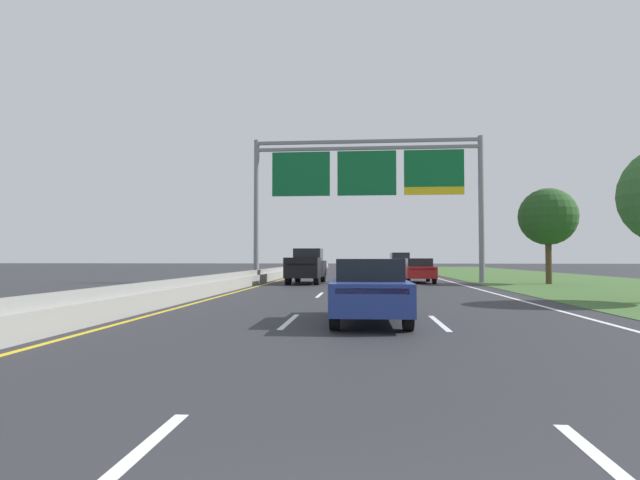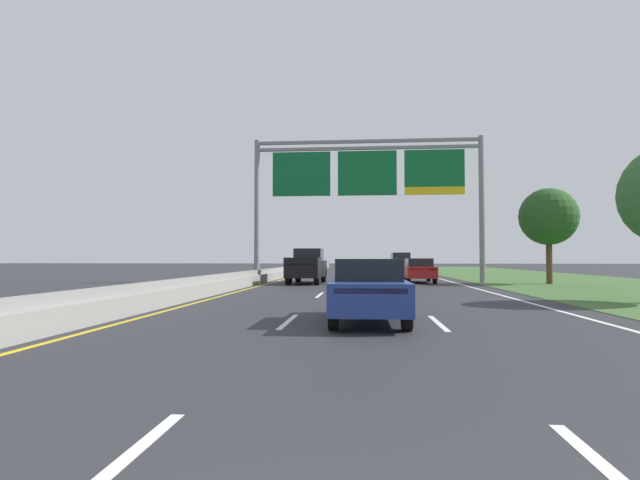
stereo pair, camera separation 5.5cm
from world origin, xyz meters
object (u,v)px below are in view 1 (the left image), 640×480
object	(u,v)px
overhead_sign_gantry	(367,180)
pickup_truck_black	(307,266)
car_red_right_lane_sedan	(418,270)
car_blue_centre_lane_sedan	(369,289)
car_silver_right_lane_suv	(399,263)
roadside_tree_mid	(548,217)

from	to	relation	value
overhead_sign_gantry	pickup_truck_black	distance (m)	6.96
pickup_truck_black	car_red_right_lane_sedan	size ratio (longest dim) A/B	1.24
pickup_truck_black	car_blue_centre_lane_sedan	distance (m)	19.13
overhead_sign_gantry	car_silver_right_lane_suv	bearing A→B (deg)	78.40
car_red_right_lane_sedan	car_silver_right_lane_suv	world-z (taller)	car_silver_right_lane_suv
overhead_sign_gantry	car_silver_right_lane_suv	distance (m)	17.30
car_silver_right_lane_suv	roadside_tree_mid	bearing A→B (deg)	-156.62
overhead_sign_gantry	roadside_tree_mid	size ratio (longest dim) A/B	2.57
overhead_sign_gantry	car_red_right_lane_sedan	world-z (taller)	overhead_sign_gantry
car_silver_right_lane_suv	roadside_tree_mid	world-z (taller)	roadside_tree_mid
car_silver_right_lane_suv	roadside_tree_mid	size ratio (longest dim) A/B	0.81
car_blue_centre_lane_sedan	car_silver_right_lane_suv	size ratio (longest dim) A/B	0.93
pickup_truck_black	car_blue_centre_lane_sedan	bearing A→B (deg)	-167.49
roadside_tree_mid	car_blue_centre_lane_sedan	bearing A→B (deg)	-120.49
car_blue_centre_lane_sedan	car_silver_right_lane_suv	bearing A→B (deg)	-5.89
car_blue_centre_lane_sedan	car_red_right_lane_sedan	bearing A→B (deg)	-10.16
overhead_sign_gantry	roadside_tree_mid	xyz separation A→B (m)	(11.03, -1.20, -2.64)
overhead_sign_gantry	car_blue_centre_lane_sedan	distance (m)	21.02
car_blue_centre_lane_sedan	overhead_sign_gantry	bearing A→B (deg)	-0.88
overhead_sign_gantry	car_red_right_lane_sedan	bearing A→B (deg)	4.11
overhead_sign_gantry	pickup_truck_black	world-z (taller)	overhead_sign_gantry
overhead_sign_gantry	car_blue_centre_lane_sedan	size ratio (longest dim) A/B	3.41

